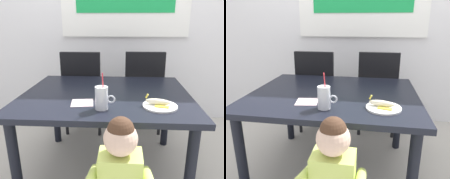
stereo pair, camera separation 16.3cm
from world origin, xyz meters
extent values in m
plane|color=#B7B2A8|center=(0.00, 0.00, 0.00)|extent=(24.00, 24.00, 0.00)
cube|color=silver|center=(0.00, 1.24, 1.45)|extent=(6.40, 0.12, 2.90)
cube|color=white|center=(0.14, 1.16, 1.45)|extent=(1.55, 0.04, 0.74)
cube|color=green|center=(0.14, 1.13, 1.45)|extent=(1.18, 0.01, 0.18)
cube|color=black|center=(0.00, 0.00, 0.70)|extent=(1.31, 1.06, 0.04)
cylinder|color=black|center=(-0.58, -0.45, 0.34)|extent=(0.07, 0.07, 0.68)
cylinder|color=black|center=(0.58, -0.45, 0.34)|extent=(0.07, 0.07, 0.68)
cylinder|color=black|center=(-0.58, 0.45, 0.34)|extent=(0.07, 0.07, 0.68)
cylinder|color=black|center=(0.58, 0.45, 0.34)|extent=(0.07, 0.07, 0.68)
cube|color=black|center=(-0.32, 0.80, 0.45)|extent=(0.44, 0.44, 0.06)
cube|color=black|center=(-0.32, 0.60, 0.72)|extent=(0.42, 0.05, 0.48)
cylinder|color=black|center=(-0.13, 0.99, 0.21)|extent=(0.04, 0.04, 0.42)
cylinder|color=black|center=(-0.51, 0.99, 0.21)|extent=(0.04, 0.04, 0.42)
cylinder|color=black|center=(-0.13, 0.61, 0.21)|extent=(0.04, 0.04, 0.42)
cylinder|color=black|center=(-0.51, 0.61, 0.21)|extent=(0.04, 0.04, 0.42)
cube|color=black|center=(0.36, 0.85, 0.45)|extent=(0.44, 0.44, 0.06)
cube|color=black|center=(0.36, 0.65, 0.72)|extent=(0.42, 0.05, 0.48)
cylinder|color=black|center=(0.55, 1.04, 0.21)|extent=(0.04, 0.04, 0.42)
cylinder|color=black|center=(0.17, 1.04, 0.21)|extent=(0.04, 0.04, 0.42)
cylinder|color=black|center=(0.55, 0.66, 0.21)|extent=(0.04, 0.04, 0.42)
cylinder|color=black|center=(0.17, 0.66, 0.21)|extent=(0.04, 0.04, 0.42)
cube|color=#C6DB66|center=(0.13, -0.72, 0.49)|extent=(0.22, 0.15, 0.30)
sphere|color=beige|center=(0.13, -0.72, 0.72)|extent=(0.17, 0.17, 0.17)
sphere|color=#472D1E|center=(0.13, -0.72, 0.77)|extent=(0.13, 0.13, 0.13)
cylinder|color=#C6DB66|center=(-0.01, -0.74, 0.52)|extent=(0.05, 0.24, 0.13)
cylinder|color=#C6DB66|center=(0.27, -0.74, 0.52)|extent=(0.05, 0.24, 0.13)
cylinder|color=silver|center=(0.00, -0.34, 0.80)|extent=(0.08, 0.08, 0.15)
cylinder|color=white|center=(0.00, -0.34, 0.77)|extent=(0.07, 0.07, 0.08)
torus|color=silver|center=(0.06, -0.34, 0.79)|extent=(0.06, 0.01, 0.06)
cylinder|color=#E5333F|center=(0.01, -0.35, 0.86)|extent=(0.01, 0.07, 0.21)
cylinder|color=white|center=(0.38, -0.28, 0.73)|extent=(0.23, 0.23, 0.01)
ellipsoid|color=#F4EAC6|center=(0.37, -0.27, 0.75)|extent=(0.18, 0.08, 0.04)
cube|color=yellow|center=(0.39, -0.32, 0.74)|extent=(0.09, 0.05, 0.01)
cube|color=yellow|center=(0.40, -0.24, 0.74)|extent=(0.09, 0.05, 0.01)
cylinder|color=yellow|center=(0.30, -0.26, 0.79)|extent=(0.03, 0.02, 0.03)
cube|color=silver|center=(-0.15, -0.24, 0.72)|extent=(0.17, 0.17, 0.00)
camera|label=1|loc=(0.15, -1.66, 1.27)|focal=35.11mm
camera|label=2|loc=(0.31, -1.64, 1.27)|focal=35.11mm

